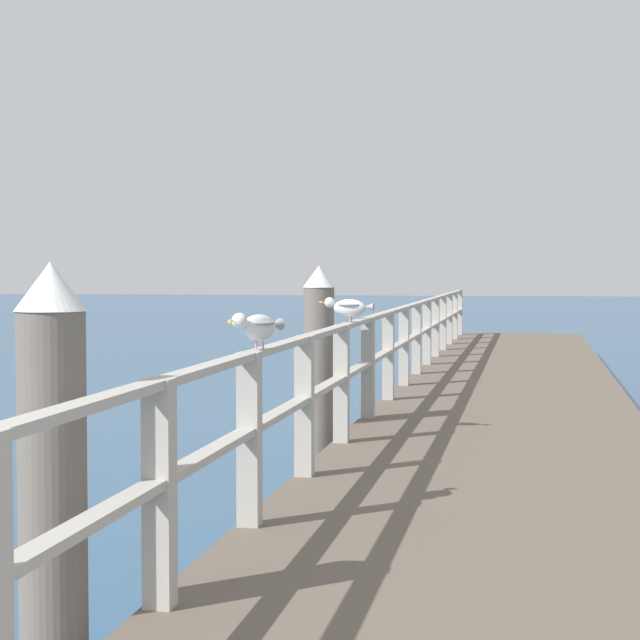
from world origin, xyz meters
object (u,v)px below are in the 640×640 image
(dock_piling_near, at_px, (53,498))
(seagull_background, at_px, (349,307))
(seagull_foreground, at_px, (258,326))
(dock_piling_far, at_px, (319,370))

(dock_piling_near, xyz_separation_m, seagull_background, (0.37, 5.32, 0.61))
(seagull_background, bearing_deg, dock_piling_near, 179.95)
(seagull_foreground, distance_m, seagull_background, 3.33)
(dock_piling_near, bearing_deg, seagull_foreground, 79.31)
(dock_piling_near, relative_size, seagull_foreground, 4.27)
(dock_piling_near, distance_m, seagull_background, 5.37)
(dock_piling_near, height_order, dock_piling_far, same)
(dock_piling_near, relative_size, dock_piling_far, 1.00)
(seagull_foreground, bearing_deg, seagull_background, -66.32)
(dock_piling_near, relative_size, seagull_background, 4.06)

